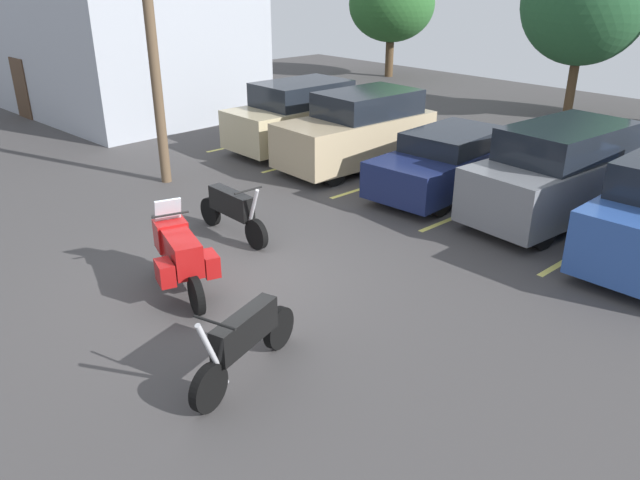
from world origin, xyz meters
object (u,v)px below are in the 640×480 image
(motorcycle_touring, at_px, (180,254))
(car_grey, at_px, (557,174))
(motorcycle_third, at_px, (232,210))
(car_champagne, at_px, (300,116))
(motorcycle_second, at_px, (245,340))
(car_tan, at_px, (358,131))
(car_navy, at_px, (450,161))

(motorcycle_touring, distance_m, car_grey, 7.99)
(motorcycle_third, relative_size, car_grey, 0.51)
(motorcycle_third, relative_size, car_champagne, 0.50)
(motorcycle_second, xyz_separation_m, car_champagne, (-8.20, 7.91, 0.41))
(motorcycle_touring, distance_m, car_champagne, 9.18)
(car_champagne, relative_size, car_tan, 0.99)
(motorcycle_second, bearing_deg, car_champagne, 136.01)
(motorcycle_touring, height_order, car_navy, car_navy)
(car_navy, bearing_deg, car_grey, 3.71)
(motorcycle_touring, height_order, car_champagne, car_champagne)
(motorcycle_third, height_order, car_champagne, car_champagne)
(motorcycle_touring, distance_m, motorcycle_second, 2.71)
(motorcycle_touring, bearing_deg, motorcycle_second, -12.95)
(motorcycle_third, xyz_separation_m, car_grey, (3.77, 5.67, 0.43))
(motorcycle_touring, height_order, motorcycle_third, motorcycle_touring)
(motorcycle_third, xyz_separation_m, car_navy, (1.17, 5.50, 0.16))
(motorcycle_third, xyz_separation_m, car_champagne, (-4.24, 5.38, 0.39))
(motorcycle_third, distance_m, car_navy, 5.62)
(car_grey, bearing_deg, motorcycle_second, -88.66)
(motorcycle_touring, relative_size, car_tan, 0.46)
(car_champagne, bearing_deg, motorcycle_touring, -52.75)
(car_grey, bearing_deg, motorcycle_touring, -107.88)
(motorcycle_third, xyz_separation_m, car_tan, (-1.76, 5.32, 0.40))
(motorcycle_third, height_order, car_grey, car_grey)
(motorcycle_second, height_order, car_tan, car_tan)
(motorcycle_second, xyz_separation_m, car_grey, (-0.19, 8.20, 0.46))
(car_tan, height_order, car_grey, car_grey)
(motorcycle_touring, xyz_separation_m, car_tan, (-3.08, 7.25, 0.29))
(car_champagne, relative_size, car_grey, 1.02)
(car_navy, bearing_deg, motorcycle_touring, -88.88)
(car_tan, bearing_deg, motorcycle_touring, -67.01)
(motorcycle_second, bearing_deg, car_tan, 126.04)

